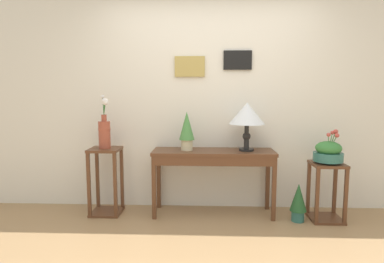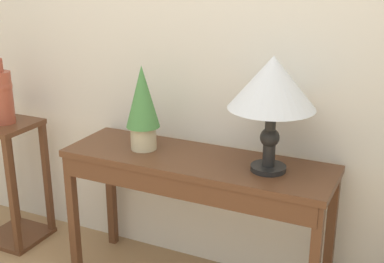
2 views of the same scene
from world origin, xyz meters
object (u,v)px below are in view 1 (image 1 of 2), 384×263
(table_lamp, at_px, (247,115))
(planter_bowl_wide_right, at_px, (328,152))
(console_table, at_px, (213,159))
(flower_vase_tall_left, at_px, (104,129))
(pedestal_stand_right, at_px, (326,192))
(potted_plant_on_console, at_px, (187,129))
(pedestal_stand_left, at_px, (106,181))
(potted_plant_floor, at_px, (298,201))

(table_lamp, bearing_deg, planter_bowl_wide_right, -8.61)
(table_lamp, bearing_deg, console_table, -176.11)
(table_lamp, distance_m, flower_vase_tall_left, 1.61)
(table_lamp, xyz_separation_m, flower_vase_tall_left, (-1.60, -0.04, -0.17))
(flower_vase_tall_left, xyz_separation_m, pedestal_stand_right, (2.47, -0.10, -0.66))
(pedestal_stand_right, bearing_deg, flower_vase_tall_left, 177.78)
(table_lamp, xyz_separation_m, potted_plant_on_console, (-0.67, -0.00, -0.16))
(table_lamp, distance_m, potted_plant_on_console, 0.69)
(potted_plant_on_console, bearing_deg, table_lamp, 0.13)
(console_table, distance_m, planter_bowl_wide_right, 1.25)
(flower_vase_tall_left, relative_size, pedestal_stand_right, 0.94)
(pedestal_stand_right, distance_m, planter_bowl_wide_right, 0.44)
(console_table, xyz_separation_m, flower_vase_tall_left, (-1.23, -0.01, 0.34))
(pedestal_stand_left, bearing_deg, pedestal_stand_right, -2.26)
(table_lamp, relative_size, pedestal_stand_right, 0.84)
(potted_plant_on_console, distance_m, flower_vase_tall_left, 0.93)
(potted_plant_on_console, relative_size, planter_bowl_wide_right, 1.20)
(planter_bowl_wide_right, height_order, potted_plant_floor, planter_bowl_wide_right)
(table_lamp, xyz_separation_m, pedestal_stand_right, (0.86, -0.13, -0.83))
(console_table, height_order, potted_plant_floor, console_table)
(potted_plant_on_console, bearing_deg, flower_vase_tall_left, -177.94)
(table_lamp, bearing_deg, flower_vase_tall_left, -178.75)
(potted_plant_on_console, bearing_deg, pedestal_stand_right, -4.80)
(planter_bowl_wide_right, bearing_deg, pedestal_stand_right, 161.03)
(console_table, bearing_deg, pedestal_stand_right, -4.88)
(potted_plant_floor, bearing_deg, console_table, 169.87)
(pedestal_stand_right, bearing_deg, potted_plant_on_console, 175.20)
(flower_vase_tall_left, xyz_separation_m, planter_bowl_wide_right, (2.47, -0.10, -0.22))
(potted_plant_on_console, height_order, planter_bowl_wide_right, potted_plant_on_console)
(table_lamp, distance_m, planter_bowl_wide_right, 0.96)
(console_table, distance_m, flower_vase_tall_left, 1.28)
(console_table, relative_size, pedestal_stand_left, 1.78)
(flower_vase_tall_left, relative_size, potted_plant_floor, 1.42)
(console_table, bearing_deg, potted_plant_floor, -10.13)
(planter_bowl_wide_right, bearing_deg, console_table, 175.10)
(planter_bowl_wide_right, bearing_deg, potted_plant_on_console, 175.19)
(flower_vase_tall_left, xyz_separation_m, potted_plant_floor, (2.15, -0.15, -0.75))
(table_lamp, bearing_deg, pedestal_stand_right, -8.60)
(table_lamp, relative_size, potted_plant_floor, 1.28)
(planter_bowl_wide_right, xyz_separation_m, potted_plant_floor, (-0.32, -0.06, -0.53))
(flower_vase_tall_left, relative_size, planter_bowl_wide_right, 1.63)
(console_table, xyz_separation_m, table_lamp, (0.37, 0.03, 0.50))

